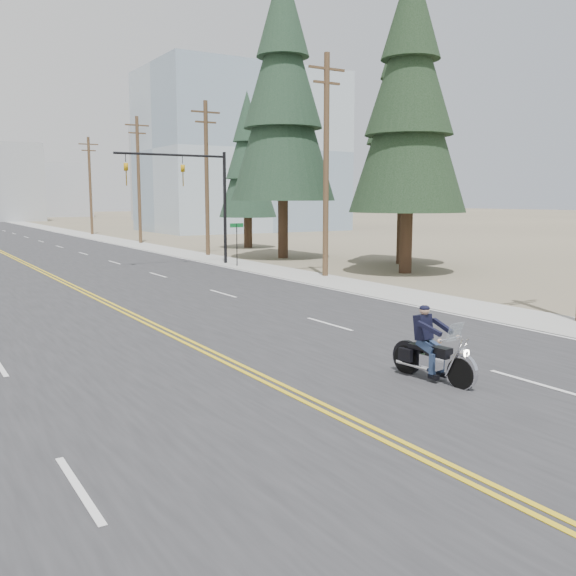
# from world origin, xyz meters

# --- Properties ---
(ground_plane) EXTENTS (400.00, 400.00, 0.00)m
(ground_plane) POSITION_xyz_m (0.00, 0.00, 0.00)
(ground_plane) COLOR #776D56
(ground_plane) RESTS_ON ground
(sidewalk_right) EXTENTS (3.00, 200.00, 0.01)m
(sidewalk_right) POSITION_xyz_m (11.50, 70.00, 0.01)
(sidewalk_right) COLOR #A5A5A0
(sidewalk_right) RESTS_ON ground
(traffic_mast_right) EXTENTS (7.10, 0.26, 7.00)m
(traffic_mast_right) POSITION_xyz_m (8.98, 32.00, 4.94)
(traffic_mast_right) COLOR black
(traffic_mast_right) RESTS_ON ground
(street_sign) EXTENTS (0.90, 0.06, 2.62)m
(street_sign) POSITION_xyz_m (10.80, 30.00, 1.80)
(street_sign) COLOR black
(street_sign) RESTS_ON ground
(utility_pole_b) EXTENTS (2.20, 0.30, 11.50)m
(utility_pole_b) POSITION_xyz_m (12.50, 23.00, 5.98)
(utility_pole_b) COLOR brown
(utility_pole_b) RESTS_ON ground
(utility_pole_c) EXTENTS (2.20, 0.30, 11.00)m
(utility_pole_c) POSITION_xyz_m (12.50, 38.00, 5.73)
(utility_pole_c) COLOR brown
(utility_pole_c) RESTS_ON ground
(utility_pole_d) EXTENTS (2.20, 0.30, 11.50)m
(utility_pole_d) POSITION_xyz_m (12.50, 53.00, 5.98)
(utility_pole_d) COLOR brown
(utility_pole_d) RESTS_ON ground
(utility_pole_e) EXTENTS (2.20, 0.30, 11.00)m
(utility_pole_e) POSITION_xyz_m (12.50, 70.00, 5.73)
(utility_pole_e) COLOR brown
(utility_pole_e) RESTS_ON ground
(glass_building) EXTENTS (24.00, 16.00, 20.00)m
(glass_building) POSITION_xyz_m (32.00, 70.00, 10.00)
(glass_building) COLOR #9EB5CC
(glass_building) RESTS_ON ground
(haze_bldg_c) EXTENTS (16.00, 12.00, 18.00)m
(haze_bldg_c) POSITION_xyz_m (40.00, 110.00, 9.00)
(haze_bldg_c) COLOR #B7BCC6
(haze_bldg_c) RESTS_ON ground
(haze_bldg_e) EXTENTS (14.00, 14.00, 12.00)m
(haze_bldg_e) POSITION_xyz_m (25.00, 150.00, 6.00)
(haze_bldg_e) COLOR #B7BCC6
(haze_bldg_e) RESTS_ON ground
(motorcyclist) EXTENTS (1.17, 2.28, 1.71)m
(motorcyclist) POSITION_xyz_m (3.24, 5.42, 0.86)
(motorcyclist) COLOR black
(motorcyclist) RESTS_ON ground
(conifer_near) EXTENTS (6.37, 6.37, 16.85)m
(conifer_near) POSITION_xyz_m (17.18, 21.94, 9.68)
(conifer_near) COLOR #382619
(conifer_near) RESTS_ON ground
(conifer_mid) EXTENTS (6.29, 6.29, 16.78)m
(conifer_mid) POSITION_xyz_m (20.48, 25.95, 9.63)
(conifer_mid) COLOR #382619
(conifer_mid) RESTS_ON ground
(conifer_tall) EXTENTS (7.15, 7.15, 19.86)m
(conifer_tall) POSITION_xyz_m (16.09, 33.31, 11.40)
(conifer_tall) COLOR #382619
(conifer_tall) RESTS_ON ground
(conifer_far) EXTENTS (4.80, 4.80, 12.87)m
(conifer_far) POSITION_xyz_m (18.44, 42.91, 7.38)
(conifer_far) COLOR #382619
(conifer_far) RESTS_ON ground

